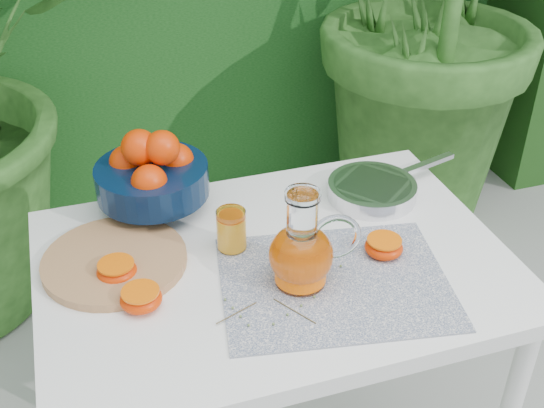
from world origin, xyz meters
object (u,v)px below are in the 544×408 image
object	(u,v)px
cutting_board	(115,261)
white_table	(275,289)
juice_pitcher	(302,252)
saute_pan	(373,189)
fruit_bowl	(152,173)

from	to	relation	value
cutting_board	white_table	bearing A→B (deg)	-14.99
juice_pitcher	saute_pan	xyz separation A→B (m)	(0.28, 0.25, -0.06)
white_table	saute_pan	size ratio (longest dim) A/B	2.53
white_table	juice_pitcher	size ratio (longest dim) A/B	4.65
white_table	saute_pan	bearing A→B (deg)	28.30
fruit_bowl	juice_pitcher	world-z (taller)	juice_pitcher
white_table	fruit_bowl	world-z (taller)	fruit_bowl
white_table	cutting_board	bearing A→B (deg)	165.01
white_table	saute_pan	distance (m)	0.36
cutting_board	juice_pitcher	xyz separation A→B (m)	(0.36, -0.18, 0.07)
juice_pitcher	saute_pan	world-z (taller)	juice_pitcher
cutting_board	juice_pitcher	bearing A→B (deg)	-26.42
white_table	fruit_bowl	size ratio (longest dim) A/B	3.19
cutting_board	fruit_bowl	size ratio (longest dim) A/B	0.97
cutting_board	juice_pitcher	size ratio (longest dim) A/B	1.42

